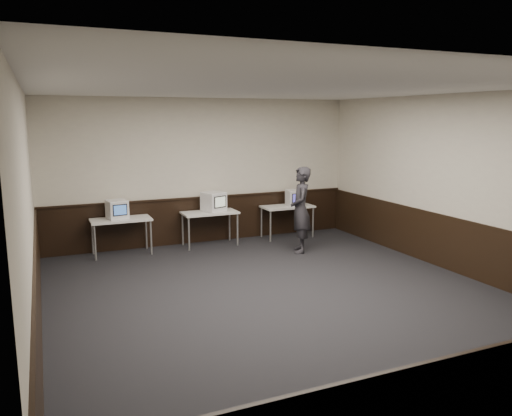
# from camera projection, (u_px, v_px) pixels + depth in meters

# --- Properties ---
(floor) EXTENTS (8.00, 8.00, 0.00)m
(floor) POSITION_uv_depth(u_px,v_px,m) (283.00, 298.00, 7.76)
(floor) COLOR black
(floor) RESTS_ON ground
(ceiling) EXTENTS (8.00, 8.00, 0.00)m
(ceiling) POSITION_uv_depth(u_px,v_px,m) (285.00, 88.00, 7.19)
(ceiling) COLOR white
(ceiling) RESTS_ON back_wall
(back_wall) EXTENTS (7.00, 0.00, 7.00)m
(back_wall) POSITION_uv_depth(u_px,v_px,m) (204.00, 171.00, 11.09)
(back_wall) COLOR beige
(back_wall) RESTS_ON ground
(left_wall) EXTENTS (0.00, 8.00, 8.00)m
(left_wall) POSITION_uv_depth(u_px,v_px,m) (29.00, 215.00, 6.11)
(left_wall) COLOR beige
(left_wall) RESTS_ON ground
(right_wall) EXTENTS (0.00, 8.00, 8.00)m
(right_wall) POSITION_uv_depth(u_px,v_px,m) (460.00, 185.00, 8.85)
(right_wall) COLOR beige
(right_wall) RESTS_ON ground
(wainscot_back) EXTENTS (6.98, 0.04, 1.00)m
(wainscot_back) POSITION_uv_depth(u_px,v_px,m) (205.00, 220.00, 11.27)
(wainscot_back) COLOR black
(wainscot_back) RESTS_ON back_wall
(wainscot_front) EXTENTS (6.98, 0.04, 1.00)m
(wainscot_front) POSITION_uv_depth(u_px,v_px,m) (500.00, 399.00, 4.08)
(wainscot_front) COLOR black
(wainscot_front) RESTS_ON front_wall
(wainscot_left) EXTENTS (0.04, 7.98, 1.00)m
(wainscot_left) POSITION_uv_depth(u_px,v_px,m) (37.00, 300.00, 6.31)
(wainscot_left) COLOR black
(wainscot_left) RESTS_ON left_wall
(wainscot_right) EXTENTS (0.04, 7.98, 1.00)m
(wainscot_right) POSITION_uv_depth(u_px,v_px,m) (455.00, 245.00, 9.04)
(wainscot_right) COLOR black
(wainscot_right) RESTS_ON right_wall
(wainscot_rail) EXTENTS (6.98, 0.06, 0.04)m
(wainscot_rail) POSITION_uv_depth(u_px,v_px,m) (205.00, 197.00, 11.16)
(wainscot_rail) COLOR black
(wainscot_rail) RESTS_ON wainscot_back
(desk_left) EXTENTS (1.20, 0.60, 0.75)m
(desk_left) POSITION_uv_depth(u_px,v_px,m) (121.00, 222.00, 10.15)
(desk_left) COLOR silver
(desk_left) RESTS_ON ground
(desk_center) EXTENTS (1.20, 0.60, 0.75)m
(desk_center) POSITION_uv_depth(u_px,v_px,m) (210.00, 215.00, 10.89)
(desk_center) COLOR silver
(desk_center) RESTS_ON ground
(desk_right) EXTENTS (1.20, 0.60, 0.75)m
(desk_right) POSITION_uv_depth(u_px,v_px,m) (287.00, 209.00, 11.64)
(desk_right) COLOR silver
(desk_right) RESTS_ON ground
(emac_left) EXTENTS (0.44, 0.46, 0.38)m
(emac_left) POSITION_uv_depth(u_px,v_px,m) (117.00, 209.00, 10.10)
(emac_left) COLOR white
(emac_left) RESTS_ON desk_left
(emac_center) EXTENTS (0.55, 0.56, 0.42)m
(emac_center) POSITION_uv_depth(u_px,v_px,m) (214.00, 202.00, 10.92)
(emac_center) COLOR white
(emac_center) RESTS_ON desk_center
(emac_right) EXTENTS (0.42, 0.44, 0.37)m
(emac_right) POSITION_uv_depth(u_px,v_px,m) (295.00, 198.00, 11.63)
(emac_right) COLOR white
(emac_right) RESTS_ON desk_right
(person) EXTENTS (0.65, 0.77, 1.79)m
(person) POSITION_uv_depth(u_px,v_px,m) (301.00, 210.00, 10.32)
(person) COLOR #28262C
(person) RESTS_ON ground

